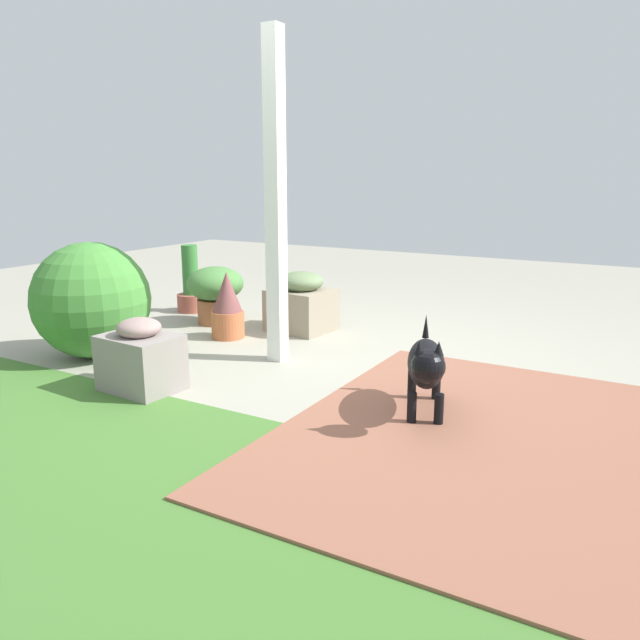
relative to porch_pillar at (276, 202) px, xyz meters
name	(u,v)px	position (x,y,z in m)	size (l,w,h in m)	color
ground_plane	(334,366)	(-0.41, -0.07, -1.08)	(12.00, 12.00, 0.00)	#9B9887
brick_path	(476,437)	(-1.57, 0.62, -1.07)	(1.80, 2.40, 0.02)	#8F5843
porch_pillar	(276,202)	(0.00, 0.00, 0.00)	(0.11, 0.11, 2.17)	white
stone_planter_nearest	(301,303)	(0.29, -0.78, -0.85)	(0.51, 0.47, 0.49)	gray
stone_planter_far	(141,358)	(0.36, 0.92, -0.89)	(0.46, 0.37, 0.44)	gray
round_shrub	(91,300)	(1.17, 0.58, -0.68)	(0.81, 0.81, 0.81)	#3E7E32
terracotta_pot_broad	(215,290)	(1.06, -0.64, -0.79)	(0.49, 0.49, 0.49)	#9B5736
terracotta_pot_tall	(191,288)	(1.57, -0.90, -0.86)	(0.27, 0.27, 0.62)	#A14F41
terracotta_pot_spiky	(227,307)	(0.67, -0.30, -0.83)	(0.26, 0.26, 0.52)	#BB613A
dog	(426,365)	(-1.25, 0.48, -0.79)	(0.41, 0.71, 0.50)	black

